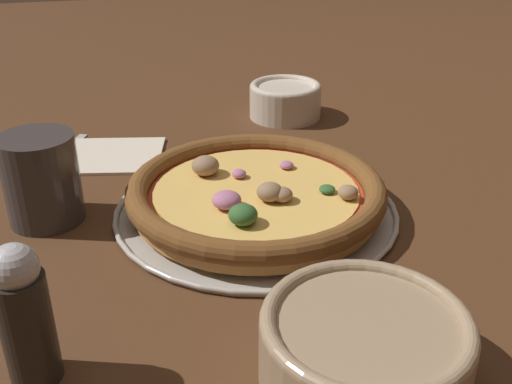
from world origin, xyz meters
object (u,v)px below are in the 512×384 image
pizza_tray (256,210)px  fork (49,164)px  bowl_far (285,99)px  pepper_shaker (25,315)px  napkin (114,154)px  pizza (256,193)px  bowl_near (365,345)px  drinking_cup (41,179)px

pizza_tray → fork: (0.19, 0.23, -0.00)m
bowl_far → pepper_shaker: pepper_shaker is taller
napkin → pepper_shaker: bearing=169.3°
pizza → pizza_tray: bearing=-34.4°
bowl_near → fork: bowl_near is taller
bowl_near → pepper_shaker: pepper_shaker is taller
pizza_tray → pepper_shaker: (-0.20, 0.22, 0.05)m
drinking_cup → fork: bearing=2.0°
pizza_tray → drinking_cup: 0.23m
pizza_tray → bowl_far: bearing=-23.0°
fork → pizza_tray: bearing=74.3°
pizza_tray → pepper_shaker: bearing=132.2°
pizza_tray → napkin: size_ratio=2.10×
fork → pepper_shaker: size_ratio=1.57×
pepper_shaker → fork: bearing=1.2°
bowl_near → fork: bearing=28.0°
bowl_far → fork: size_ratio=0.62×
bowl_near → bowl_far: size_ratio=1.38×
pepper_shaker → bowl_far: bearing=-35.0°
pizza → fork: bearing=49.7°
napkin → fork: size_ratio=0.83×
pizza → pepper_shaker: size_ratio=2.48×
pizza_tray → pizza: bearing=145.6°
pizza_tray → pizza: (-0.00, 0.00, 0.02)m
fork → napkin: bearing=118.9°
pizza → drinking_cup: (0.05, 0.22, 0.02)m
pizza → bowl_far: size_ratio=2.55×
pizza → bowl_near: 0.26m
bowl_far → fork: bearing=105.7°
pizza_tray → napkin: bearing=36.0°
napkin → pizza: bearing=-144.1°
drinking_cup → fork: 0.16m
pizza_tray → pepper_shaker: 0.30m
fork → pepper_shaker: bearing=25.6°
napkin → pepper_shaker: 0.41m
bowl_far → pepper_shaker: 0.60m
pizza_tray → pizza: 0.02m
fork → pepper_shaker: pepper_shaker is taller
napkin → drinking_cup: bearing=153.1°
bowl_near → fork: 0.52m
fork → bowl_far: bearing=130.2°
pizza_tray → pizza: size_ratio=1.10×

